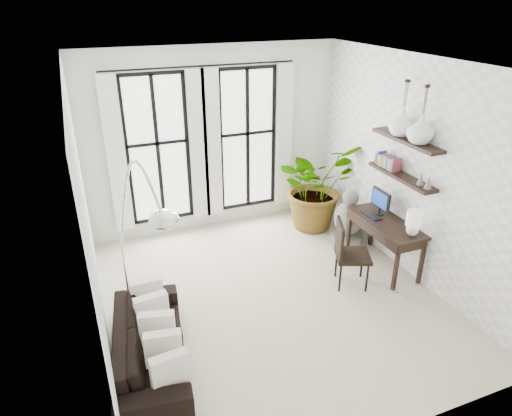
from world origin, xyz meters
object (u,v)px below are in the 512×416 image
plant (316,186)px  desk_chair (347,250)px  desk (387,226)px  sofa (150,345)px  buddha (348,221)px  arc_lamp (137,204)px

plant → desk_chair: (-0.48, -1.86, -0.21)m
plant → desk: bearing=-79.5°
desk_chair → sofa: bearing=-146.4°
desk → buddha: desk is taller
desk → arc_lamp: 3.80m
plant → desk: size_ratio=1.18×
desk → desk_chair: size_ratio=1.31×
plant → buddha: size_ratio=1.60×
plant → arc_lamp: size_ratio=0.68×
desk → sofa: bearing=-168.8°
desk_chair → plant: bearing=97.9°
sofa → arc_lamp: 1.62m
desk_chair → buddha: bearing=78.7°
sofa → desk_chair: bearing=-71.2°
sofa → desk: desk is taller
plant → desk: (0.32, -1.70, -0.06)m
plant → buddha: 0.91m
desk_chair → arc_lamp: size_ratio=0.43×
arc_lamp → buddha: (3.55, 1.09, -1.39)m
sofa → desk: bearing=-71.1°
desk_chair → buddha: desk_chair is taller
desk → plant: bearing=100.5°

